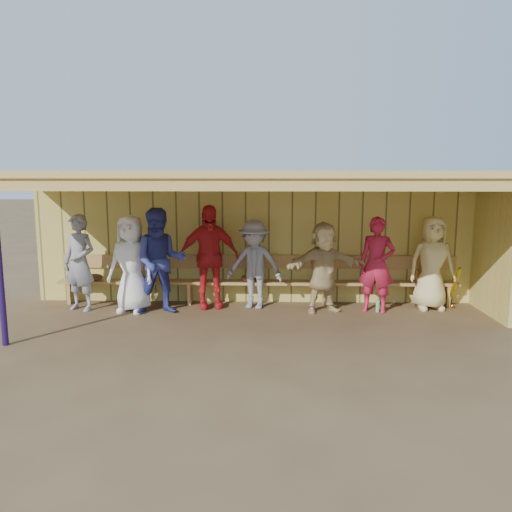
{
  "coord_description": "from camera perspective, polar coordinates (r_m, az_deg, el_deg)",
  "views": [
    {
      "loc": [
        0.23,
        -8.26,
        2.43
      ],
      "look_at": [
        0.0,
        0.35,
        1.05
      ],
      "focal_mm": 35.0,
      "sensor_mm": 36.0,
      "label": 1
    }
  ],
  "objects": [
    {
      "name": "player_e",
      "position": [
        9.21,
        -0.18,
        -0.96
      ],
      "size": [
        1.18,
        0.86,
        1.64
      ],
      "primitive_type": "imported",
      "rotation": [
        0.0,
        0.0,
        -0.26
      ],
      "color": "gray",
      "rests_on": "ground"
    },
    {
      "name": "dugout_equipment",
      "position": [
        9.51,
        -5.29,
        -2.7
      ],
      "size": [
        6.97,
        0.62,
        0.8
      ],
      "color": "gold",
      "rests_on": "ground"
    },
    {
      "name": "bench",
      "position": [
        9.57,
        0.12,
        -2.37
      ],
      "size": [
        7.6,
        0.34,
        0.93
      ],
      "color": "tan",
      "rests_on": "ground"
    },
    {
      "name": "player_d",
      "position": [
        9.25,
        -5.44,
        -0.08
      ],
      "size": [
        1.21,
        0.74,
        1.92
      ],
      "primitive_type": "imported",
      "rotation": [
        0.0,
        0.0,
        0.26
      ],
      "color": "red",
      "rests_on": "ground"
    },
    {
      "name": "player_f",
      "position": [
        9.03,
        7.73,
        -1.27
      ],
      "size": [
        1.59,
        0.95,
        1.63
      ],
      "primitive_type": "imported",
      "rotation": [
        0.0,
        0.0,
        0.33
      ],
      "color": "#D5B678",
      "rests_on": "ground"
    },
    {
      "name": "player_h",
      "position": [
        9.67,
        19.46,
        -0.76
      ],
      "size": [
        0.87,
        0.6,
        1.72
      ],
      "primitive_type": "imported",
      "rotation": [
        0.0,
        0.0,
        0.06
      ],
      "color": "#E3CC7F",
      "rests_on": "ground"
    },
    {
      "name": "ground",
      "position": [
        8.61,
        -0.06,
        -7.29
      ],
      "size": [
        90.0,
        90.0,
        0.0
      ],
      "primitive_type": "plane",
      "color": "brown",
      "rests_on": "ground"
    },
    {
      "name": "player_c",
      "position": [
        8.98,
        -10.88,
        -0.59
      ],
      "size": [
        1.04,
        0.88,
        1.89
      ],
      "primitive_type": "imported",
      "rotation": [
        0.0,
        0.0,
        0.19
      ],
      "color": "navy",
      "rests_on": "ground"
    },
    {
      "name": "player_g",
      "position": [
        9.19,
        13.63,
        -0.98
      ],
      "size": [
        0.73,
        0.6,
        1.72
      ],
      "primitive_type": "imported",
      "rotation": [
        0.0,
        0.0,
        -0.34
      ],
      "color": "#B81D3A",
      "rests_on": "ground"
    },
    {
      "name": "player_a",
      "position": [
        9.59,
        -19.52,
        -0.71
      ],
      "size": [
        0.75,
        0.61,
        1.76
      ],
      "primitive_type": "imported",
      "rotation": [
        0.0,
        0.0,
        -0.34
      ],
      "color": "gray",
      "rests_on": "ground"
    },
    {
      "name": "dugout_structure",
      "position": [
        8.98,
        2.55,
        4.4
      ],
      "size": [
        8.8,
        3.2,
        2.5
      ],
      "color": "#D2BE59",
      "rests_on": "ground"
    },
    {
      "name": "player_b",
      "position": [
        9.22,
        -14.08,
        -0.89
      ],
      "size": [
        0.95,
        0.72,
        1.75
      ],
      "primitive_type": "imported",
      "rotation": [
        0.0,
        0.0,
        -0.2
      ],
      "color": "white",
      "rests_on": "ground"
    }
  ]
}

